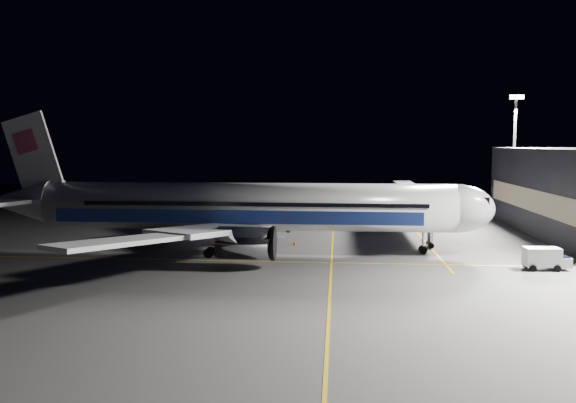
% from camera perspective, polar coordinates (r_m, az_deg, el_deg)
% --- Properties ---
extents(ground, '(200.00, 200.00, 0.00)m').
position_cam_1_polar(ground, '(67.19, -4.10, -4.99)').
color(ground, '#4C4C4F').
rests_on(ground, ground).
extents(guide_line_main, '(0.25, 80.00, 0.01)m').
position_cam_1_polar(guide_line_main, '(66.35, 4.49, -5.13)').
color(guide_line_main, gold).
rests_on(guide_line_main, ground).
extents(guide_line_cross, '(70.00, 0.25, 0.01)m').
position_cam_1_polar(guide_line_cross, '(61.39, -5.00, -6.05)').
color(guide_line_cross, gold).
rests_on(guide_line_cross, ground).
extents(guide_line_side, '(0.25, 40.00, 0.01)m').
position_cam_1_polar(guide_line_side, '(77.05, 13.54, -3.72)').
color(guide_line_side, gold).
rests_on(guide_line_side, ground).
extents(airliner, '(61.48, 54.22, 16.64)m').
position_cam_1_polar(airliner, '(66.58, -5.05, -0.60)').
color(airliner, silver).
rests_on(airliner, ground).
extents(jet_bridge, '(3.60, 34.40, 6.30)m').
position_cam_1_polar(jet_bridge, '(84.35, 12.81, 0.26)').
color(jet_bridge, '#B2B2B7').
rests_on(jet_bridge, ground).
extents(floodlight_mast_north, '(2.40, 0.68, 20.70)m').
position_cam_1_polar(floodlight_mast_north, '(101.47, 22.01, 5.33)').
color(floodlight_mast_north, '#59595E').
rests_on(floodlight_mast_north, ground).
extents(service_truck, '(4.56, 2.21, 2.27)m').
position_cam_1_polar(service_truck, '(62.46, 24.73, -5.24)').
color(service_truck, silver).
rests_on(service_truck, ground).
extents(baggage_tug, '(2.70, 2.41, 1.65)m').
position_cam_1_polar(baggage_tug, '(86.48, -7.71, -2.05)').
color(baggage_tug, black).
rests_on(baggage_tug, ground).
extents(safety_cone_a, '(0.37, 0.37, 0.56)m').
position_cam_1_polar(safety_cone_a, '(81.34, -7.79, -2.91)').
color(safety_cone_a, orange).
rests_on(safety_cone_a, ground).
extents(safety_cone_b, '(0.35, 0.35, 0.53)m').
position_cam_1_polar(safety_cone_b, '(71.21, -4.57, -4.15)').
color(safety_cone_b, orange).
rests_on(safety_cone_b, ground).
extents(safety_cone_c, '(0.36, 0.36, 0.54)m').
position_cam_1_polar(safety_cone_c, '(70.78, 0.66, -4.19)').
color(safety_cone_c, orange).
rests_on(safety_cone_c, ground).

